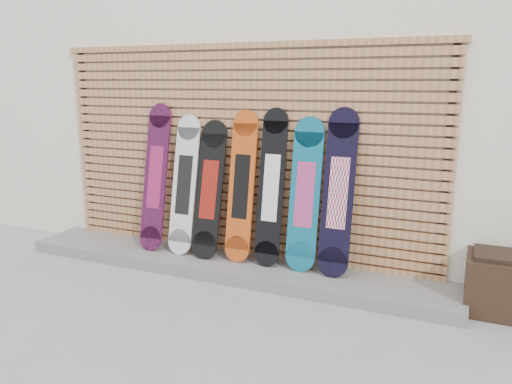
# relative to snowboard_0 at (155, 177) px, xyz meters

# --- Properties ---
(ground) EXTENTS (80.00, 80.00, 0.00)m
(ground) POSITION_rel_snowboard_0_xyz_m (1.06, -0.77, -0.90)
(ground) COLOR gray
(ground) RESTS_ON ground
(building) EXTENTS (12.00, 5.00, 3.60)m
(building) POSITION_rel_snowboard_0_xyz_m (1.56, 2.73, 0.90)
(building) COLOR white
(building) RESTS_ON ground
(concrete_step) EXTENTS (4.60, 0.70, 0.12)m
(concrete_step) POSITION_rel_snowboard_0_xyz_m (0.91, -0.09, -0.84)
(concrete_step) COLOR slate
(concrete_step) RESTS_ON ground
(slat_wall) EXTENTS (4.26, 0.08, 2.29)m
(slat_wall) POSITION_rel_snowboard_0_xyz_m (0.91, 0.20, 0.30)
(slat_wall) COLOR #B4774B
(slat_wall) RESTS_ON ground
(snowboard_0) EXTENTS (0.27, 0.36, 1.57)m
(snowboard_0) POSITION_rel_snowboard_0_xyz_m (0.00, 0.00, 0.00)
(snowboard_0) COLOR black
(snowboard_0) RESTS_ON concrete_step
(snowboard_1) EXTENTS (0.27, 0.34, 1.46)m
(snowboard_1) POSITION_rel_snowboard_0_xyz_m (0.36, 0.01, -0.06)
(snowboard_1) COLOR silver
(snowboard_1) RESTS_ON concrete_step
(snowboard_2) EXTENTS (0.29, 0.36, 1.41)m
(snowboard_2) POSITION_rel_snowboard_0_xyz_m (0.66, 0.00, -0.08)
(snowboard_2) COLOR black
(snowboard_2) RESTS_ON concrete_step
(snowboard_3) EXTENTS (0.27, 0.30, 1.52)m
(snowboard_3) POSITION_rel_snowboard_0_xyz_m (1.01, 0.03, -0.02)
(snowboard_3) COLOR #C74B15
(snowboard_3) RESTS_ON concrete_step
(snowboard_4) EXTENTS (0.26, 0.30, 1.55)m
(snowboard_4) POSITION_rel_snowboard_0_xyz_m (1.34, 0.03, -0.01)
(snowboard_4) COLOR black
(snowboard_4) RESTS_ON concrete_step
(snowboard_5) EXTENTS (0.30, 0.29, 1.48)m
(snowboard_5) POSITION_rel_snowboard_0_xyz_m (1.68, 0.04, -0.05)
(snowboard_5) COLOR #0D607E
(snowboard_5) RESTS_ON concrete_step
(snowboard_6) EXTENTS (0.29, 0.31, 1.57)m
(snowboard_6) POSITION_rel_snowboard_0_xyz_m (2.01, 0.03, 0.00)
(snowboard_6) COLOR black
(snowboard_6) RESTS_ON concrete_step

